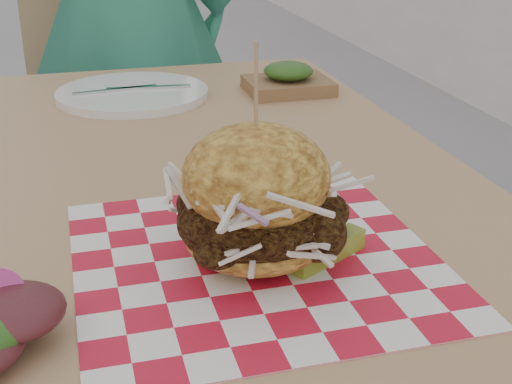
# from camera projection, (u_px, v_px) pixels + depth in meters

# --- Properties ---
(diner) EXTENTS (0.64, 0.45, 1.65)m
(diner) POSITION_uv_depth(u_px,v_px,m) (126.00, 5.00, 1.75)
(diner) COLOR #308B6C
(diner) RESTS_ON ground
(patio_table) EXTENTS (0.80, 1.20, 0.75)m
(patio_table) POSITION_uv_depth(u_px,v_px,m) (168.00, 227.00, 0.97)
(patio_table) COLOR tan
(patio_table) RESTS_ON ground
(patio_chair) EXTENTS (0.49, 0.50, 0.95)m
(patio_chair) POSITION_uv_depth(u_px,v_px,m) (120.00, 111.00, 1.87)
(patio_chair) COLOR tan
(patio_chair) RESTS_ON ground
(paper_liner) EXTENTS (0.36, 0.36, 0.00)m
(paper_liner) POSITION_uv_depth(u_px,v_px,m) (256.00, 259.00, 0.72)
(paper_liner) COLOR red
(paper_liner) RESTS_ON patio_table
(sandwich) EXTENTS (0.19, 0.19, 0.22)m
(sandwich) POSITION_uv_depth(u_px,v_px,m) (256.00, 204.00, 0.70)
(sandwich) COLOR gold
(sandwich) RESTS_ON paper_liner
(pickle_spear) EXTENTS (0.09, 0.07, 0.02)m
(pickle_spear) POSITION_uv_depth(u_px,v_px,m) (327.00, 250.00, 0.71)
(pickle_spear) COLOR olive
(pickle_spear) RESTS_ON paper_liner
(place_setting) EXTENTS (0.27, 0.27, 0.02)m
(place_setting) POSITION_uv_depth(u_px,v_px,m) (133.00, 94.00, 1.27)
(place_setting) COLOR white
(place_setting) RESTS_ON patio_table
(kraft_tray) EXTENTS (0.15, 0.12, 0.06)m
(kraft_tray) POSITION_uv_depth(u_px,v_px,m) (288.00, 80.00, 1.30)
(kraft_tray) COLOR brown
(kraft_tray) RESTS_ON patio_table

